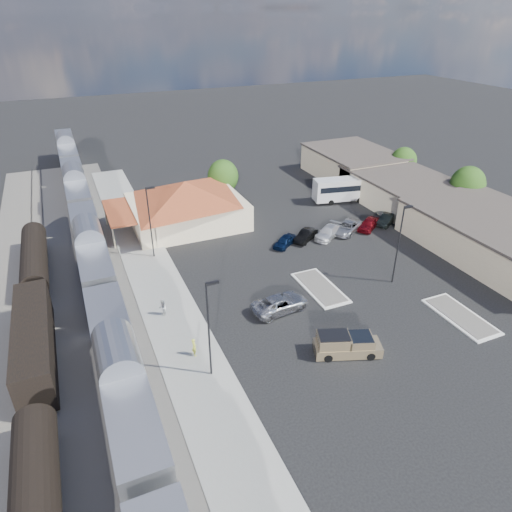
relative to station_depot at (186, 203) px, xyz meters
name	(u,v)px	position (x,y,z in m)	size (l,w,h in m)	color
ground	(296,306)	(4.56, -24.00, -3.13)	(280.00, 280.00, 0.00)	black
railbed	(72,311)	(-16.44, -16.00, -3.07)	(16.00, 100.00, 0.12)	#4C4944
platform	(165,301)	(-7.44, -18.00, -3.04)	(5.50, 92.00, 0.18)	gray
passenger_train	(92,256)	(-13.44, -10.32, -0.26)	(3.00, 104.00, 5.55)	silver
freight_cars	(35,343)	(-19.44, -22.44, -1.21)	(2.80, 46.00, 4.00)	black
station_depot	(186,203)	(0.00, 0.00, 0.00)	(18.35, 12.24, 6.20)	beige
buildings_east	(421,198)	(32.56, -9.72, -0.86)	(14.40, 51.40, 4.80)	#C6B28C
traffic_island_south	(320,287)	(8.56, -22.00, -3.03)	(3.30, 7.50, 0.21)	silver
traffic_island_north	(461,316)	(18.56, -32.00, -3.03)	(3.30, 7.50, 0.21)	silver
lamp_plat_s	(209,323)	(-6.34, -30.00, 2.21)	(1.08, 0.25, 9.00)	black
lamp_plat_n	(150,217)	(-6.34, -8.00, 2.21)	(1.08, 0.25, 9.00)	black
lamp_lot	(400,239)	(16.66, -24.00, 2.21)	(1.08, 0.25, 9.00)	black
tree_east_b	(467,185)	(38.56, -12.00, 1.09)	(4.94, 4.94, 6.96)	#382314
tree_east_c	(403,161)	(38.56, 2.00, 0.63)	(4.41, 4.41, 6.21)	#382314
tree_depot	(223,176)	(7.56, 6.00, 0.89)	(4.71, 4.71, 6.63)	#382314
pickup_truck	(348,345)	(5.34, -32.10, -2.18)	(6.15, 3.94, 2.00)	tan
suv	(280,303)	(2.82, -23.94, -2.31)	(2.72, 5.90, 1.64)	#A0A1A7
coach_bus	(350,188)	(25.71, -1.67, -0.99)	(11.84, 4.70, 3.71)	white
person_a	(194,347)	(-7.04, -27.23, -2.08)	(0.63, 0.42, 1.74)	#C9D041
person_b	(163,308)	(-8.18, -20.37, -2.08)	(0.85, 0.66, 1.74)	silver
parked_car_a	(285,241)	(9.45, -11.53, -2.46)	(1.59, 3.94, 1.34)	#0B1B3B
parked_car_b	(306,236)	(12.65, -11.23, -2.43)	(1.48, 4.24, 1.40)	black
parked_car_c	(328,232)	(15.85, -11.53, -2.40)	(2.05, 5.04, 1.46)	white
parked_car_d	(348,227)	(19.05, -11.23, -2.38)	(2.48, 5.39, 1.50)	gray
parked_car_e	(369,224)	(22.25, -11.53, -2.37)	(1.79, 4.45, 1.52)	maroon
parked_car_f	(386,220)	(25.45, -11.23, -2.41)	(1.53, 4.38, 1.44)	black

